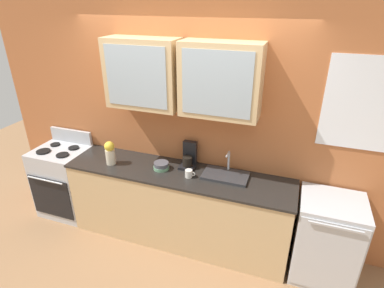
{
  "coord_description": "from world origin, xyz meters",
  "views": [
    {
      "loc": [
        1.15,
        -2.73,
        2.68
      ],
      "look_at": [
        0.18,
        0.0,
        1.29
      ],
      "focal_mm": 29.06,
      "sensor_mm": 36.0,
      "label": 1
    }
  ],
  "objects_px": {
    "stove_range": "(65,181)",
    "coffee_maker": "(189,157)",
    "cup_near_sink": "(189,174)",
    "bowl_stack": "(161,166)",
    "dishwasher": "(326,239)",
    "vase": "(110,153)",
    "sink_faucet": "(226,175)"
  },
  "relations": [
    {
      "from": "sink_faucet",
      "to": "bowl_stack",
      "type": "distance_m",
      "value": 0.73
    },
    {
      "from": "coffee_maker",
      "to": "stove_range",
      "type": "bearing_deg",
      "value": -173.9
    },
    {
      "from": "vase",
      "to": "coffee_maker",
      "type": "relative_size",
      "value": 0.96
    },
    {
      "from": "cup_near_sink",
      "to": "dishwasher",
      "type": "height_order",
      "value": "cup_near_sink"
    },
    {
      "from": "sink_faucet",
      "to": "coffee_maker",
      "type": "distance_m",
      "value": 0.47
    },
    {
      "from": "stove_range",
      "to": "cup_near_sink",
      "type": "relative_size",
      "value": 9.68
    },
    {
      "from": "sink_faucet",
      "to": "vase",
      "type": "relative_size",
      "value": 1.75
    },
    {
      "from": "bowl_stack",
      "to": "vase",
      "type": "xyz_separation_m",
      "value": [
        -0.6,
        -0.09,
        0.11
      ]
    },
    {
      "from": "sink_faucet",
      "to": "coffee_maker",
      "type": "height_order",
      "value": "coffee_maker"
    },
    {
      "from": "stove_range",
      "to": "coffee_maker",
      "type": "relative_size",
      "value": 3.8
    },
    {
      "from": "coffee_maker",
      "to": "cup_near_sink",
      "type": "bearing_deg",
      "value": -69.82
    },
    {
      "from": "sink_faucet",
      "to": "vase",
      "type": "xyz_separation_m",
      "value": [
        -1.32,
        -0.16,
        0.12
      ]
    },
    {
      "from": "sink_faucet",
      "to": "dishwasher",
      "type": "xyz_separation_m",
      "value": [
        1.09,
        -0.09,
        -0.48
      ]
    },
    {
      "from": "coffee_maker",
      "to": "dishwasher",
      "type": "bearing_deg",
      "value": -6.82
    },
    {
      "from": "vase",
      "to": "cup_near_sink",
      "type": "relative_size",
      "value": 2.46
    },
    {
      "from": "stove_range",
      "to": "cup_near_sink",
      "type": "height_order",
      "value": "stove_range"
    },
    {
      "from": "cup_near_sink",
      "to": "coffee_maker",
      "type": "bearing_deg",
      "value": 110.18
    },
    {
      "from": "vase",
      "to": "dishwasher",
      "type": "height_order",
      "value": "vase"
    },
    {
      "from": "bowl_stack",
      "to": "dishwasher",
      "type": "bearing_deg",
      "value": -0.5
    },
    {
      "from": "bowl_stack",
      "to": "coffee_maker",
      "type": "height_order",
      "value": "coffee_maker"
    },
    {
      "from": "vase",
      "to": "cup_near_sink",
      "type": "xyz_separation_m",
      "value": [
        0.95,
        0.03,
        -0.1
      ]
    },
    {
      "from": "bowl_stack",
      "to": "stove_range",
      "type": "bearing_deg",
      "value": -179.53
    },
    {
      "from": "cup_near_sink",
      "to": "sink_faucet",
      "type": "bearing_deg",
      "value": 20.52
    },
    {
      "from": "stove_range",
      "to": "vase",
      "type": "height_order",
      "value": "vase"
    },
    {
      "from": "vase",
      "to": "coffee_maker",
      "type": "bearing_deg",
      "value": 16.34
    },
    {
      "from": "vase",
      "to": "coffee_maker",
      "type": "xyz_separation_m",
      "value": [
        0.87,
        0.25,
        -0.04
      ]
    },
    {
      "from": "vase",
      "to": "coffee_maker",
      "type": "distance_m",
      "value": 0.9
    },
    {
      "from": "sink_faucet",
      "to": "bowl_stack",
      "type": "relative_size",
      "value": 2.77
    },
    {
      "from": "stove_range",
      "to": "bowl_stack",
      "type": "distance_m",
      "value": 1.5
    },
    {
      "from": "coffee_maker",
      "to": "bowl_stack",
      "type": "bearing_deg",
      "value": -147.88
    },
    {
      "from": "bowl_stack",
      "to": "dishwasher",
      "type": "relative_size",
      "value": 0.19
    },
    {
      "from": "stove_range",
      "to": "coffee_maker",
      "type": "xyz_separation_m",
      "value": [
        1.68,
        0.18,
        0.56
      ]
    }
  ]
}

